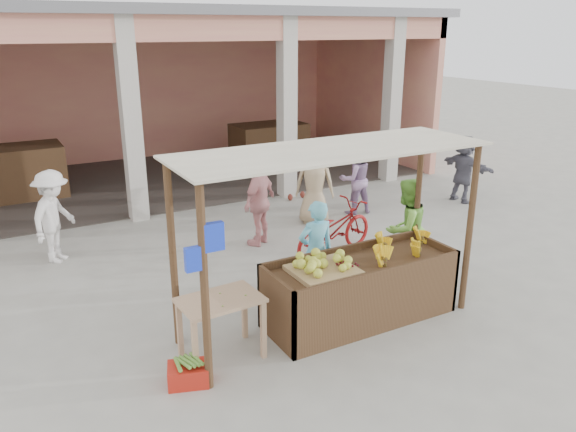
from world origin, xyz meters
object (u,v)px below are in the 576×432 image
fruit_stall (360,292)px  side_table (221,309)px  vendor_blue (316,248)px  motorcycle (334,228)px  red_crate (188,374)px  vendor_green (406,226)px

fruit_stall → side_table: size_ratio=2.63×
vendor_blue → motorcycle: vendor_blue is taller
red_crate → vendor_green: (3.95, 1.07, 0.73)m
fruit_stall → vendor_green: vendor_green is taller
red_crate → vendor_blue: 2.62m
vendor_blue → motorcycle: bearing=-128.7°
side_table → vendor_blue: bearing=18.8°
vendor_green → fruit_stall: bearing=22.0°
side_table → motorcycle: motorcycle is taller
fruit_stall → vendor_green: 1.69m
fruit_stall → motorcycle: (0.94, 2.06, 0.09)m
side_table → vendor_blue: (1.76, 0.72, 0.17)m
fruit_stall → side_table: bearing=178.6°
red_crate → motorcycle: (3.48, 2.34, 0.37)m
fruit_stall → motorcycle: bearing=65.4°
fruit_stall → vendor_blue: 0.90m
fruit_stall → motorcycle: motorcycle is taller
red_crate → vendor_green: 4.16m
side_table → red_crate: (-0.54, -0.33, -0.52)m
side_table → motorcycle: bearing=30.9°
side_table → vendor_blue: 1.91m
side_table → vendor_green: vendor_green is taller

